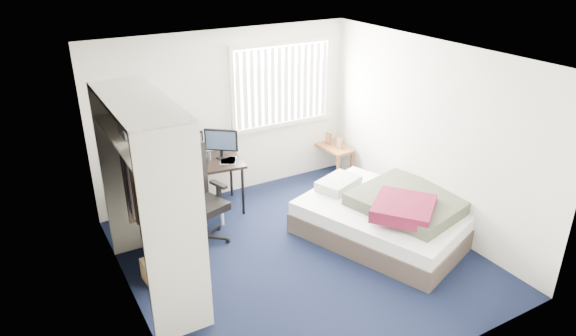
{
  "coord_description": "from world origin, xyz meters",
  "views": [
    {
      "loc": [
        -2.81,
        -4.61,
        3.65
      ],
      "look_at": [
        0.06,
        0.4,
        1.04
      ],
      "focal_mm": 32.0,
      "sensor_mm": 36.0,
      "label": 1
    }
  ],
  "objects_px": {
    "desk": "(186,162)",
    "nightstand": "(333,149)",
    "bed": "(388,216)",
    "office_chair": "(199,205)"
  },
  "relations": [
    {
      "from": "desk",
      "to": "bed",
      "type": "xyz_separation_m",
      "value": [
        2.08,
        -1.9,
        -0.5
      ]
    },
    {
      "from": "desk",
      "to": "nightstand",
      "type": "distance_m",
      "value": 2.58
    },
    {
      "from": "nightstand",
      "to": "office_chair",
      "type": "bearing_deg",
      "value": -162.59
    },
    {
      "from": "office_chair",
      "to": "bed",
      "type": "bearing_deg",
      "value": -28.03
    },
    {
      "from": "desk",
      "to": "office_chair",
      "type": "distance_m",
      "value": 0.8
    },
    {
      "from": "nightstand",
      "to": "bed",
      "type": "height_order",
      "value": "same"
    },
    {
      "from": "nightstand",
      "to": "bed",
      "type": "distance_m",
      "value": 2.06
    },
    {
      "from": "bed",
      "to": "office_chair",
      "type": "bearing_deg",
      "value": 151.97
    },
    {
      "from": "desk",
      "to": "nightstand",
      "type": "relative_size",
      "value": 2.15
    },
    {
      "from": "bed",
      "to": "desk",
      "type": "bearing_deg",
      "value": 137.47
    }
  ]
}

